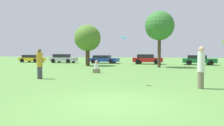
# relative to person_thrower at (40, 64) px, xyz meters

# --- Properties ---
(ground_plane) EXTENTS (120.00, 120.00, 0.00)m
(ground_plane) POSITION_rel_person_thrower_xyz_m (5.93, -4.81, -0.92)
(ground_plane) COLOR #54843D
(person_thrower) EXTENTS (0.35, 0.35, 1.82)m
(person_thrower) POSITION_rel_person_thrower_xyz_m (0.00, 0.00, 0.00)
(person_thrower) COLOR #3F3F47
(person_thrower) RESTS_ON ground
(person_catcher) EXTENTS (0.31, 0.31, 1.86)m
(person_catcher) POSITION_rel_person_thrower_xyz_m (8.92, -1.23, 0.04)
(person_catcher) COLOR #726651
(person_catcher) RESTS_ON ground
(frisbee) EXTENTS (0.28, 0.27, 0.15)m
(frisbee) POSITION_rel_person_thrower_xyz_m (5.42, -1.08, 1.41)
(frisbee) COLOR #19B2D8
(bystander_sitting) EXTENTS (0.47, 0.39, 0.97)m
(bystander_sitting) POSITION_rel_person_thrower_xyz_m (2.05, 4.48, -0.53)
(bystander_sitting) COLOR #726651
(bystander_sitting) RESTS_ON ground
(tree_0) EXTENTS (3.09, 3.09, 4.82)m
(tree_0) POSITION_rel_person_thrower_xyz_m (-1.93, 12.66, 2.32)
(tree_0) COLOR #473323
(tree_0) RESTS_ON ground
(tree_1) EXTENTS (3.07, 3.07, 5.93)m
(tree_1) POSITION_rel_person_thrower_xyz_m (6.39, 12.18, 3.44)
(tree_1) COLOR #473323
(tree_1) RESTS_ON ground
(parked_car_yellow) EXTENTS (3.86, 2.03, 1.18)m
(parked_car_yellow) POSITION_rel_person_thrower_xyz_m (-13.84, 18.66, -0.29)
(parked_car_yellow) COLOR gold
(parked_car_yellow) RESTS_ON ground
(parked_car_silver) EXTENTS (3.96, 1.99, 1.31)m
(parked_car_silver) POSITION_rel_person_thrower_xyz_m (-8.15, 18.31, -0.24)
(parked_car_silver) COLOR #B2B2B7
(parked_car_silver) RESTS_ON ground
(parked_car_blue) EXTENTS (4.22, 2.12, 1.16)m
(parked_car_blue) POSITION_rel_person_thrower_xyz_m (-1.84, 18.64, -0.30)
(parked_car_blue) COLOR #1E389E
(parked_car_blue) RESTS_ON ground
(parked_car_red) EXTENTS (3.94, 2.02, 1.32)m
(parked_car_red) POSITION_rel_person_thrower_xyz_m (4.51, 18.22, -0.22)
(parked_car_red) COLOR red
(parked_car_red) RESTS_ON ground
(parked_car_green) EXTENTS (4.02, 2.08, 1.22)m
(parked_car_green) POSITION_rel_person_thrower_xyz_m (10.95, 18.10, -0.26)
(parked_car_green) COLOR #196633
(parked_car_green) RESTS_ON ground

